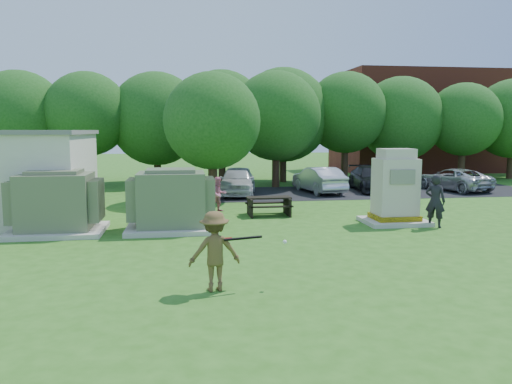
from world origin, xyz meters
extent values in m
plane|color=#2D6619|center=(0.00, 0.00, 0.00)|extent=(120.00, 120.00, 0.00)
cube|color=maroon|center=(18.00, 27.00, 4.00)|extent=(15.00, 8.00, 8.00)
cube|color=#232326|center=(7.00, 13.50, 0.01)|extent=(20.00, 6.00, 0.01)
cube|color=beige|center=(-6.50, 4.50, 0.07)|extent=(3.00, 2.40, 0.15)
cube|color=#636B4C|center=(-6.50, 4.50, 1.05)|extent=(2.20, 1.80, 1.80)
cube|color=#636B4C|center=(-6.50, 4.50, 2.01)|extent=(1.60, 1.30, 0.12)
cube|color=#636B4C|center=(-7.77, 4.50, 1.07)|extent=(0.32, 1.50, 1.35)
cube|color=#636B4C|center=(-5.23, 4.50, 1.07)|extent=(0.32, 1.50, 1.35)
cube|color=beige|center=(-2.80, 4.50, 0.07)|extent=(3.00, 2.40, 0.15)
cube|color=#5E6C4B|center=(-2.80, 4.50, 1.05)|extent=(2.20, 1.80, 1.80)
cube|color=#5E6C4B|center=(-2.80, 4.50, 2.01)|extent=(1.60, 1.30, 0.12)
cube|color=#5E6C4B|center=(-4.07, 4.50, 1.07)|extent=(0.32, 1.50, 1.35)
cube|color=#5E6C4B|center=(-1.53, 4.50, 1.07)|extent=(0.32, 1.50, 1.35)
cube|color=beige|center=(5.13, 4.53, 0.08)|extent=(2.21, 1.81, 0.15)
cube|color=yellow|center=(5.13, 4.53, 0.24)|extent=(1.56, 1.26, 0.18)
cube|color=beige|center=(5.13, 4.53, 1.34)|extent=(1.41, 1.11, 2.01)
cube|color=beige|center=(5.13, 4.53, 2.52)|extent=(1.16, 0.91, 0.35)
cube|color=gray|center=(5.13, 3.94, 1.74)|extent=(0.91, 0.04, 0.50)
cube|color=black|center=(0.92, 6.85, 0.71)|extent=(1.73, 0.67, 0.06)
cube|color=black|center=(0.92, 7.38, 0.42)|extent=(1.73, 0.24, 0.05)
cube|color=black|center=(0.92, 6.32, 0.42)|extent=(1.73, 0.24, 0.05)
cube|color=black|center=(0.17, 6.85, 0.36)|extent=(0.08, 1.30, 0.71)
cube|color=black|center=(1.67, 6.85, 0.36)|extent=(0.08, 1.30, 0.71)
imported|color=brown|center=(-1.77, -2.12, 0.84)|extent=(1.16, 0.75, 1.69)
imported|color=black|center=(6.19, 3.61, 0.92)|extent=(0.80, 0.76, 1.84)
imported|color=#D26F89|center=(-0.96, 8.06, 0.72)|extent=(0.86, 0.79, 1.44)
imported|color=silver|center=(0.37, 13.25, 0.74)|extent=(2.46, 4.58, 1.48)
imported|color=#BABBC0|center=(4.81, 13.58, 0.69)|extent=(2.11, 4.39, 1.39)
imported|color=black|center=(7.90, 13.84, 0.68)|extent=(2.38, 4.83, 1.35)
imported|color=#B3B3B8|center=(12.49, 13.46, 0.61)|extent=(3.20, 4.82, 1.23)
cylinder|color=black|center=(-1.17, -2.16, 1.11)|extent=(0.84, 0.28, 0.06)
cylinder|color=maroon|center=(-1.52, -2.18, 1.11)|extent=(0.23, 0.12, 0.06)
sphere|color=white|center=(-0.26, -2.07, 0.98)|extent=(0.09, 0.09, 0.09)
cylinder|color=#47301E|center=(-12.00, 19.40, 1.20)|extent=(0.44, 0.44, 2.40)
sphere|color=#235B1C|center=(-12.00, 19.40, 4.08)|extent=(5.60, 5.60, 5.60)
cylinder|color=#47301E|center=(-8.00, 18.80, 1.40)|extent=(0.44, 0.44, 2.80)
sphere|color=#235B1C|center=(-8.00, 18.80, 4.30)|extent=(5.00, 5.00, 5.00)
cylinder|color=#47301E|center=(-4.00, 19.60, 1.15)|extent=(0.44, 0.44, 2.30)
sphere|color=#235B1C|center=(-4.00, 19.60, 4.04)|extent=(5.80, 5.80, 5.80)
cylinder|color=#47301E|center=(0.00, 18.70, 1.35)|extent=(0.44, 0.44, 2.70)
sphere|color=#235B1C|center=(0.00, 18.70, 4.32)|extent=(5.40, 5.40, 5.40)
cylinder|color=#47301E|center=(4.00, 19.30, 1.25)|extent=(0.44, 0.44, 2.50)
sphere|color=#235B1C|center=(4.00, 19.30, 4.30)|extent=(6.00, 6.00, 6.00)
cylinder|color=#47301E|center=(8.00, 18.90, 1.45)|extent=(0.44, 0.44, 2.90)
sphere|color=#235B1C|center=(8.00, 18.90, 4.46)|extent=(5.20, 5.20, 5.20)
cylinder|color=#47301E|center=(12.00, 19.50, 1.20)|extent=(0.44, 0.44, 2.40)
sphere|color=#235B1C|center=(12.00, 19.50, 4.08)|extent=(5.60, 5.60, 5.60)
cylinder|color=#47301E|center=(16.00, 18.60, 1.30)|extent=(0.44, 0.44, 2.60)
sphere|color=#235B1C|center=(16.00, 18.60, 4.04)|extent=(4.80, 4.80, 4.80)
cylinder|color=#47301E|center=(20.00, 19.20, 1.25)|extent=(0.44, 0.44, 2.50)
cylinder|color=#47301E|center=(-1.00, 11.50, 1.20)|extent=(0.44, 0.44, 2.40)
sphere|color=#235B1C|center=(-1.00, 11.50, 3.78)|extent=(4.60, 4.60, 4.60)
cylinder|color=#47301E|center=(3.00, 16.50, 1.30)|extent=(0.44, 0.44, 2.60)
sphere|color=#235B1C|center=(3.00, 16.50, 4.16)|extent=(5.20, 5.20, 5.20)
camera|label=1|loc=(-2.38, -12.32, 3.36)|focal=35.00mm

